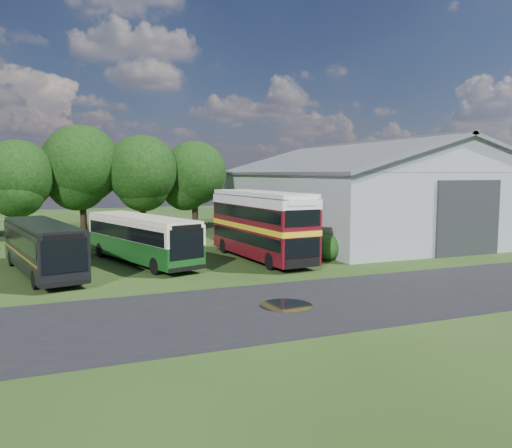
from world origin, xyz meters
name	(u,v)px	position (x,y,z in m)	size (l,w,h in m)	color
ground	(287,287)	(0.00, 0.00, 0.00)	(120.00, 120.00, 0.00)	#1B310F
asphalt_road	(377,296)	(3.00, -3.00, 0.00)	(60.00, 8.00, 0.02)	black
puddle	(286,306)	(-1.50, -3.00, 0.00)	(2.20, 2.20, 0.01)	black
storage_shed	(364,188)	(15.00, 15.98, 4.17)	(18.80, 24.80, 8.15)	gray
tree_left_b	(17,176)	(-13.00, 23.50, 5.25)	(5.78, 5.78, 8.16)	black
tree_mid	(82,165)	(-8.00, 24.80, 6.18)	(6.80, 6.80, 9.60)	black
tree_right_a	(142,170)	(-3.00, 23.80, 5.69)	(6.26, 6.26, 8.83)	black
tree_right_b	(195,173)	(2.00, 24.60, 5.44)	(5.98, 5.98, 8.45)	black
shrub_front	(327,260)	(5.60, 6.00, 0.00)	(1.70, 1.70, 1.70)	#194714
shrub_mid	(312,255)	(5.60, 8.00, 0.00)	(1.60, 1.60, 1.60)	#194714
shrub_back	(298,251)	(5.60, 10.00, 0.00)	(1.80, 1.80, 1.80)	#194714
bus_green_single	(141,238)	(-5.43, 9.19, 1.53)	(5.51, 10.63, 2.87)	black
bus_maroon_double	(261,226)	(1.81, 7.73, 2.14)	(3.35, 10.16, 4.29)	black
bus_dark_single	(42,247)	(-10.94, 7.74, 1.49)	(4.47, 10.41, 2.80)	black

